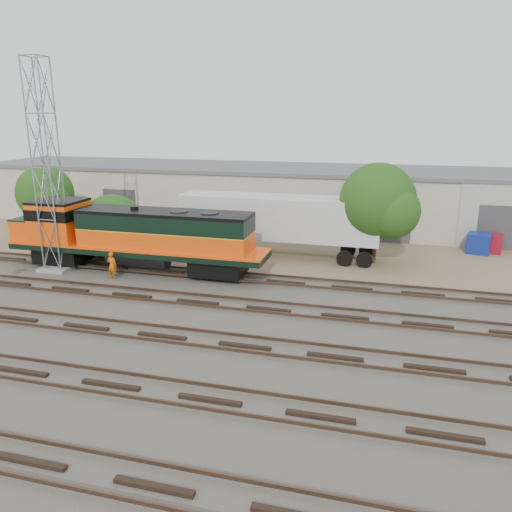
% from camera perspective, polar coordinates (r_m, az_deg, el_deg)
% --- Properties ---
extents(ground, '(140.00, 140.00, 0.00)m').
position_cam_1_polar(ground, '(26.37, -7.88, -6.51)').
color(ground, '#47423A').
rests_on(ground, ground).
extents(dirt_strip, '(80.00, 16.00, 0.02)m').
position_cam_1_polar(dirt_strip, '(39.89, 0.41, 1.44)').
color(dirt_strip, '#726047').
rests_on(dirt_strip, ground).
extents(tracks, '(80.00, 20.40, 0.28)m').
position_cam_1_polar(tracks, '(23.84, -10.69, -8.95)').
color(tracks, black).
rests_on(tracks, ground).
extents(warehouse, '(58.40, 10.40, 5.30)m').
position_cam_1_polar(warehouse, '(46.95, 2.94, 6.92)').
color(warehouse, '#BDB79E').
rests_on(warehouse, ground).
extents(locomotive, '(17.48, 3.07, 4.20)m').
position_cam_1_polar(locomotive, '(33.44, -13.99, 2.33)').
color(locomotive, black).
rests_on(locomotive, tracks).
extents(signal_tower, '(1.97, 1.97, 13.33)m').
position_cam_1_polar(signal_tower, '(34.63, -22.76, 8.94)').
color(signal_tower, gray).
rests_on(signal_tower, ground).
extents(worker, '(0.66, 0.45, 1.75)m').
position_cam_1_polar(worker, '(32.45, -16.13, -1.04)').
color(worker, '#D95C0C').
rests_on(worker, ground).
extents(semi_trailer, '(14.28, 2.98, 4.39)m').
position_cam_1_polar(semi_trailer, '(35.68, 3.10, 4.21)').
color(semi_trailer, silver).
rests_on(semi_trailer, ground).
extents(dumpster_blue, '(1.92, 1.84, 1.50)m').
position_cam_1_polar(dumpster_blue, '(40.48, 24.11, 1.32)').
color(dumpster_blue, navy).
rests_on(dumpster_blue, ground).
extents(dumpster_red, '(1.76, 1.68, 1.40)m').
position_cam_1_polar(dumpster_red, '(41.15, 25.29, 1.33)').
color(dumpster_red, maroon).
rests_on(dumpster_red, ground).
extents(tree_west, '(4.83, 4.60, 6.02)m').
position_cam_1_polar(tree_west, '(44.48, -22.83, 6.43)').
color(tree_west, '#382619').
rests_on(tree_west, ground).
extents(tree_mid, '(4.96, 4.72, 4.72)m').
position_cam_1_polar(tree_mid, '(37.50, -15.85, 2.95)').
color(tree_mid, '#382619').
rests_on(tree_mid, ground).
extents(tree_east, '(5.38, 5.13, 6.92)m').
position_cam_1_polar(tree_east, '(34.50, 14.12, 5.82)').
color(tree_east, '#382619').
rests_on(tree_east, ground).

